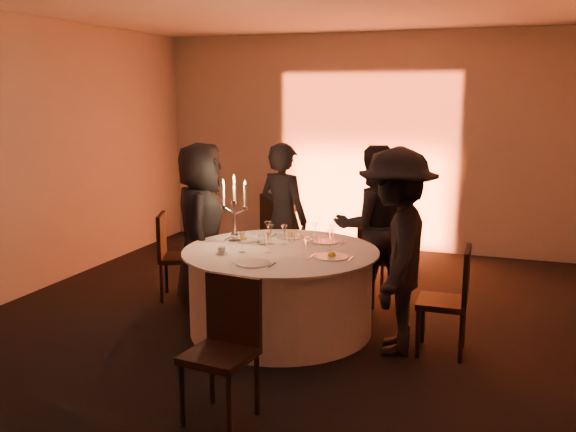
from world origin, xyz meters
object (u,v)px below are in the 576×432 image
(banquet_table, at_px, (281,290))
(coffee_cup, at_px, (222,251))
(guest_back_left, at_px, (283,219))
(chair_right, at_px, (452,295))
(chair_left, at_px, (172,251))
(guest_left, at_px, (201,225))
(guest_right, at_px, (396,251))
(candelabra, at_px, (235,219))
(chair_back_right, at_px, (373,255))
(guest_back_right, at_px, (372,226))
(chair_front, at_px, (226,340))
(chair_back_left, at_px, (282,231))

(banquet_table, xyz_separation_m, coffee_cup, (-0.45, -0.32, 0.42))
(guest_back_left, bearing_deg, chair_right, 169.01)
(chair_left, relative_size, guest_left, 0.55)
(guest_right, bearing_deg, candelabra, -105.55)
(chair_back_right, xyz_separation_m, guest_back_right, (0.02, -0.17, 0.35))
(chair_front, bearing_deg, guest_back_right, 87.68)
(chair_left, bearing_deg, chair_front, -164.22)
(chair_front, height_order, candelabra, candelabra)
(guest_left, height_order, guest_right, guest_right)
(guest_left, bearing_deg, guest_right, -125.88)
(chair_back_right, distance_m, chair_front, 2.85)
(guest_back_right, bearing_deg, candelabra, 6.13)
(chair_back_right, bearing_deg, chair_left, -6.05)
(chair_right, relative_size, chair_front, 0.96)
(chair_back_right, height_order, guest_right, guest_right)
(chair_front, bearing_deg, candelabra, 118.95)
(chair_right, bearing_deg, guest_right, -80.91)
(guest_right, bearing_deg, chair_right, 94.10)
(chair_right, relative_size, guest_left, 0.55)
(chair_back_right, bearing_deg, guest_right, 85.27)
(chair_right, bearing_deg, candelabra, -96.13)
(chair_left, xyz_separation_m, guest_back_left, (1.07, 0.55, 0.31))
(banquet_table, bearing_deg, chair_back_left, 109.94)
(chair_left, distance_m, guest_left, 0.53)
(chair_back_right, relative_size, guest_left, 0.51)
(guest_back_right, height_order, coffee_cup, guest_back_right)
(chair_right, relative_size, candelabra, 1.41)
(guest_right, relative_size, coffee_cup, 15.92)
(chair_back_left, bearing_deg, guest_back_left, 130.31)
(guest_back_right, bearing_deg, guest_back_left, -33.64)
(chair_left, bearing_deg, banquet_table, -131.14)
(guest_left, relative_size, coffee_cup, 15.40)
(chair_left, bearing_deg, coffee_cup, -151.56)
(chair_left, bearing_deg, guest_back_right, -97.51)
(chair_right, bearing_deg, chair_left, -101.73)
(chair_left, height_order, coffee_cup, chair_left)
(candelabra, bearing_deg, guest_left, 151.59)
(banquet_table, distance_m, chair_back_right, 1.34)
(banquet_table, relative_size, guest_back_right, 1.08)
(guest_left, relative_size, guest_right, 0.97)
(chair_back_right, xyz_separation_m, candelabra, (-1.12, -1.05, 0.51))
(banquet_table, height_order, chair_front, chair_front)
(chair_back_left, relative_size, guest_back_right, 0.61)
(chair_right, distance_m, guest_right, 0.59)
(coffee_cup, bearing_deg, guest_back_left, 86.46)
(chair_back_right, distance_m, guest_right, 1.45)
(chair_right, bearing_deg, guest_left, -101.15)
(banquet_table, bearing_deg, chair_back_right, 63.08)
(chair_left, distance_m, guest_back_left, 1.24)
(guest_back_right, bearing_deg, chair_front, 49.53)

